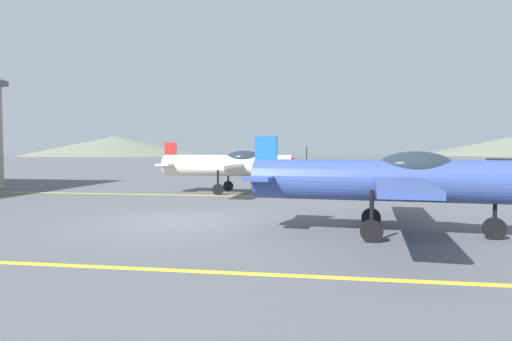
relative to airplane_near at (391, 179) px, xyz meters
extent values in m
plane|color=#54565B|center=(-5.68, 1.08, -1.35)|extent=(400.00, 400.00, 0.00)
cube|color=yellow|center=(-5.68, -3.86, -1.35)|extent=(80.00, 0.16, 0.01)
cube|color=yellow|center=(-5.68, 8.25, -1.35)|extent=(80.00, 0.16, 0.01)
cylinder|color=#33478C|center=(-0.27, 0.02, -0.04)|extent=(6.24, 1.53, 1.00)
ellipsoid|color=#1E2833|center=(0.55, -0.05, 0.26)|extent=(1.88, 0.97, 0.82)
cube|color=#33478C|center=(0.09, -0.01, 0.01)|extent=(1.69, 8.05, 0.15)
cube|color=#33478C|center=(-3.07, 0.27, 0.01)|extent=(0.84, 2.41, 0.09)
cube|color=blue|center=(-3.07, 0.27, 0.51)|extent=(0.58, 0.16, 1.09)
cylinder|color=black|center=(2.26, -0.20, -0.64)|extent=(0.09, 0.09, 0.91)
cylinder|color=black|center=(2.26, -0.20, -1.10)|extent=(0.52, 0.15, 0.51)
cylinder|color=black|center=(-0.54, -0.96, -0.64)|extent=(0.09, 0.09, 0.91)
cylinder|color=black|center=(-0.54, -0.96, -1.10)|extent=(0.52, 0.15, 0.51)
cylinder|color=black|center=(-0.36, 1.03, -0.64)|extent=(0.09, 0.09, 0.91)
cylinder|color=black|center=(-0.36, 1.03, -1.10)|extent=(0.52, 0.15, 0.51)
cylinder|color=silver|center=(-6.24, 9.52, -0.04)|extent=(6.19, 1.08, 1.00)
cone|color=red|center=(-2.83, 9.48, -0.04)|extent=(0.65, 0.86, 0.85)
cube|color=black|center=(-2.47, 9.47, -0.04)|extent=(0.04, 0.11, 1.82)
ellipsoid|color=#1E2833|center=(-5.42, 9.51, 0.26)|extent=(1.83, 0.84, 0.82)
cube|color=silver|center=(-5.88, 9.52, 0.01)|extent=(1.10, 8.00, 0.15)
cube|color=silver|center=(-9.05, 9.56, 0.01)|extent=(0.67, 2.37, 0.09)
cube|color=red|center=(-9.05, 9.56, 0.51)|extent=(0.57, 0.12, 1.09)
cylinder|color=black|center=(-3.70, 9.49, -0.64)|extent=(0.09, 0.09, 0.91)
cylinder|color=black|center=(-3.70, 9.49, -1.10)|extent=(0.51, 0.12, 0.51)
cylinder|color=black|center=(-6.43, 8.53, -0.64)|extent=(0.09, 0.09, 0.91)
cylinder|color=black|center=(-6.43, 8.53, -1.10)|extent=(0.51, 0.12, 0.51)
cylinder|color=black|center=(-6.41, 10.52, -0.64)|extent=(0.09, 0.09, 0.91)
cylinder|color=black|center=(-6.41, 10.52, -1.10)|extent=(0.51, 0.12, 0.51)
cube|color=red|center=(8.03, 13.96, -0.66)|extent=(4.50, 4.07, 0.75)
cylinder|color=black|center=(6.36, 13.80, -1.03)|extent=(0.64, 0.57, 0.64)
cylinder|color=black|center=(8.59, 15.55, -1.03)|extent=(0.64, 0.57, 0.64)
cone|color=slate|center=(-75.77, 135.65, 2.08)|extent=(63.10, 63.10, 6.88)
cone|color=slate|center=(62.68, 160.71, 1.93)|extent=(63.20, 63.20, 6.57)
camera|label=1|loc=(-1.50, -10.97, 0.70)|focal=31.07mm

